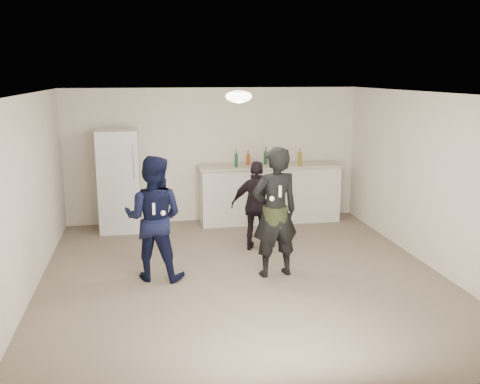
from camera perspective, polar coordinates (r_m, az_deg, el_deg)
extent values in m
plane|color=#6B5B4C|center=(7.54, 0.27, -8.89)|extent=(6.00, 6.00, 0.00)
plane|color=silver|center=(7.02, 0.30, 10.46)|extent=(6.00, 6.00, 0.00)
plane|color=beige|center=(10.09, -2.84, 3.95)|extent=(6.00, 0.00, 6.00)
plane|color=beige|center=(4.37, 7.56, -7.70)|extent=(6.00, 0.00, 6.00)
plane|color=beige|center=(7.21, -21.74, -0.41)|extent=(0.00, 6.00, 6.00)
plane|color=beige|center=(8.13, 19.71, 1.14)|extent=(0.00, 6.00, 6.00)
cube|color=beige|center=(10.09, 3.20, -0.25)|extent=(2.60, 0.56, 1.05)
cube|color=beige|center=(9.99, 3.24, 2.81)|extent=(2.68, 0.64, 0.04)
cube|color=silver|center=(9.69, -12.80, 1.19)|extent=(0.70, 0.70, 1.80)
cylinder|color=silver|center=(9.25, -11.27, 3.24)|extent=(0.02, 0.02, 0.60)
ellipsoid|color=white|center=(7.32, -0.14, 10.15)|extent=(0.36, 0.36, 0.16)
cylinder|color=#BBBBC0|center=(9.83, 1.64, 3.28)|extent=(0.08, 0.08, 0.17)
imported|color=#0D133A|center=(7.29, -9.19, -2.77)|extent=(0.98, 0.87, 1.70)
imported|color=black|center=(7.30, 3.75, -2.17)|extent=(0.72, 0.53, 1.81)
cylinder|color=#2D3819|center=(7.32, 3.75, -2.57)|extent=(0.34, 0.34, 0.28)
imported|color=black|center=(8.43, 1.87, -1.49)|extent=(0.90, 0.58, 1.43)
cube|color=silver|center=(6.97, -9.19, -1.78)|extent=(0.04, 0.04, 0.15)
sphere|color=white|center=(7.02, -8.20, -2.24)|extent=(0.07, 0.07, 0.07)
cube|color=silver|center=(6.99, 4.29, 0.07)|extent=(0.04, 0.04, 0.15)
sphere|color=white|center=(7.01, 3.42, -0.71)|extent=(0.07, 0.07, 0.07)
cylinder|color=#8B6814|center=(9.94, 6.40, 3.51)|extent=(0.07, 0.07, 0.24)
cylinder|color=#134324|center=(10.04, 2.75, 3.66)|extent=(0.07, 0.07, 0.24)
cylinder|color=#134428|center=(9.70, -0.41, 3.38)|extent=(0.06, 0.06, 0.24)
cylinder|color=#ADB1B8|center=(9.85, 4.09, 3.35)|extent=(0.07, 0.07, 0.20)
cylinder|color=#9A4716|center=(9.96, 0.86, 3.45)|extent=(0.08, 0.08, 0.18)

